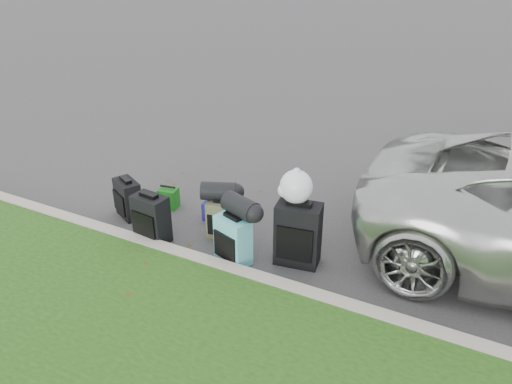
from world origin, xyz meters
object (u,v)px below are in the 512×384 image
at_px(tote_navy, 212,211).
at_px(tote_green, 169,198).
at_px(suitcase_teal, 233,240).
at_px(suitcase_large_black_right, 298,234).
at_px(suitcase_large_black_left, 151,219).
at_px(suitcase_olive, 222,220).
at_px(suitcase_small_black, 128,199).

bearing_deg(tote_navy, tote_green, 173.10).
distance_m(suitcase_teal, suitcase_large_black_right, 0.81).
relative_size(suitcase_large_black_left, tote_navy, 2.46).
distance_m(suitcase_large_black_right, tote_green, 2.37).
distance_m(suitcase_olive, suitcase_large_black_right, 1.17).
height_order(suitcase_olive, suitcase_large_black_right, suitcase_large_black_right).
bearing_deg(suitcase_large_black_left, suitcase_teal, 8.74).
height_order(suitcase_large_black_left, suitcase_teal, suitcase_large_black_left).
distance_m(suitcase_small_black, tote_navy, 1.25).
relative_size(suitcase_small_black, suitcase_teal, 0.89).
distance_m(suitcase_olive, suitcase_teal, 0.63).
xyz_separation_m(suitcase_olive, tote_green, (-1.16, 0.35, -0.11)).
bearing_deg(suitcase_large_black_left, tote_navy, 69.49).
distance_m(suitcase_small_black, tote_green, 0.62).
relative_size(suitcase_small_black, suitcase_large_black_left, 0.84).
xyz_separation_m(suitcase_large_black_left, tote_navy, (0.42, 0.86, -0.20)).
bearing_deg(suitcase_teal, suitcase_olive, 151.50).
height_order(suitcase_large_black_right, tote_navy, suitcase_large_black_right).
xyz_separation_m(suitcase_large_black_left, suitcase_olive, (0.79, 0.52, -0.07)).
bearing_deg(tote_navy, suitcase_olive, -48.17).
xyz_separation_m(suitcase_teal, tote_green, (-1.59, 0.81, -0.17)).
bearing_deg(tote_navy, suitcase_large_black_right, -21.40).
height_order(suitcase_olive, suitcase_teal, suitcase_teal).
distance_m(suitcase_large_black_left, suitcase_olive, 0.95).
height_order(suitcase_small_black, suitcase_large_black_right, suitcase_large_black_right).
xyz_separation_m(suitcase_small_black, tote_navy, (1.15, 0.47, -0.15)).
distance_m(suitcase_large_black_left, tote_navy, 0.97).
bearing_deg(suitcase_teal, suitcase_large_black_left, -158.93).
xyz_separation_m(suitcase_teal, suitcase_large_black_right, (0.72, 0.36, 0.09)).
bearing_deg(suitcase_small_black, suitcase_large_black_right, 27.77).
relative_size(suitcase_large_black_left, suitcase_teal, 1.05).
relative_size(suitcase_teal, tote_green, 2.08).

